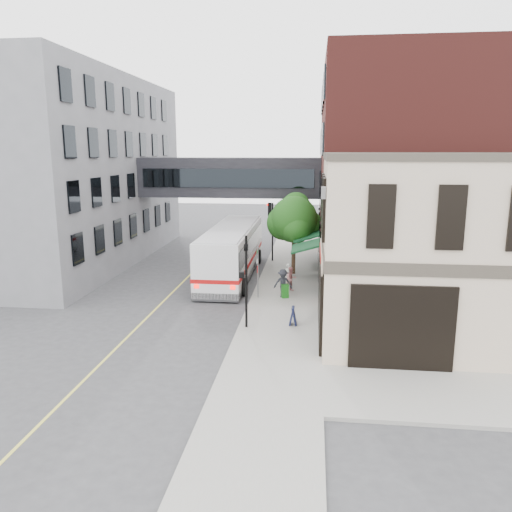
% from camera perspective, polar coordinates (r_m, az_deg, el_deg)
% --- Properties ---
extents(ground, '(120.00, 120.00, 0.00)m').
position_cam_1_polar(ground, '(22.75, -2.80, -10.11)').
color(ground, '#38383A').
rests_on(ground, ground).
extents(sidewalk_main, '(4.00, 60.00, 0.15)m').
position_cam_1_polar(sidewalk_main, '(35.84, 4.02, -1.73)').
color(sidewalk_main, gray).
rests_on(sidewalk_main, ground).
extents(corner_building, '(10.19, 8.12, 8.45)m').
position_cam_1_polar(corner_building, '(23.83, 19.75, 0.78)').
color(corner_building, beige).
rests_on(corner_building, ground).
extents(brick_building, '(13.76, 18.00, 14.00)m').
position_cam_1_polar(brick_building, '(36.39, 17.08, 9.00)').
color(brick_building, '#4E1C18').
rests_on(brick_building, ground).
extents(opposite_building, '(14.00, 24.00, 14.00)m').
position_cam_1_polar(opposite_building, '(42.15, -22.79, 8.96)').
color(opposite_building, slate).
rests_on(opposite_building, ground).
extents(skyway_bridge, '(14.00, 3.18, 3.00)m').
position_cam_1_polar(skyway_bridge, '(39.38, -2.93, 8.98)').
color(skyway_bridge, black).
rests_on(skyway_bridge, ground).
extents(traffic_signal_near, '(0.44, 0.22, 4.60)m').
position_cam_1_polar(traffic_signal_near, '(23.67, -1.20, -1.63)').
color(traffic_signal_near, black).
rests_on(traffic_signal_near, sidewalk_main).
extents(traffic_signal_far, '(0.53, 0.28, 4.50)m').
position_cam_1_polar(traffic_signal_far, '(38.28, 1.70, 4.15)').
color(traffic_signal_far, black).
rests_on(traffic_signal_far, sidewalk_main).
extents(street_sign_pole, '(0.08, 0.75, 3.00)m').
position_cam_1_polar(street_sign_pole, '(28.73, 0.21, -1.34)').
color(street_sign_pole, gray).
rests_on(street_sign_pole, sidewalk_main).
extents(street_tree, '(3.80, 3.20, 5.60)m').
position_cam_1_polar(street_tree, '(34.34, 4.38, 4.18)').
color(street_tree, '#382619').
rests_on(street_tree, sidewalk_main).
extents(lane_marking, '(0.12, 40.00, 0.01)m').
position_cam_1_polar(lane_marking, '(33.07, -8.54, -3.13)').
color(lane_marking, '#D8CC4C').
rests_on(lane_marking, ground).
extents(bus, '(3.11, 12.65, 3.40)m').
position_cam_1_polar(bus, '(34.18, -2.76, 0.76)').
color(bus, white).
rests_on(bus, ground).
extents(pedestrian_a, '(0.60, 0.45, 1.49)m').
position_cam_1_polar(pedestrian_a, '(31.22, 3.75, -2.24)').
color(pedestrian_a, white).
rests_on(pedestrian_a, sidewalk_main).
extents(pedestrian_b, '(0.92, 0.87, 1.50)m').
position_cam_1_polar(pedestrian_b, '(30.36, 4.03, -2.65)').
color(pedestrian_b, '#CE8586').
rests_on(pedestrian_b, sidewalk_main).
extents(pedestrian_c, '(1.08, 0.64, 1.66)m').
position_cam_1_polar(pedestrian_c, '(29.07, 3.10, -3.13)').
color(pedestrian_c, black).
rests_on(pedestrian_c, sidewalk_main).
extents(newspaper_box, '(0.48, 0.45, 0.80)m').
position_cam_1_polar(newspaper_box, '(29.09, 3.33, -4.01)').
color(newspaper_box, '#166016').
rests_on(newspaper_box, sidewalk_main).
extents(sandwich_board, '(0.33, 0.51, 0.91)m').
position_cam_1_polar(sandwich_board, '(24.69, 4.25, -6.83)').
color(sandwich_board, black).
rests_on(sandwich_board, sidewalk_main).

